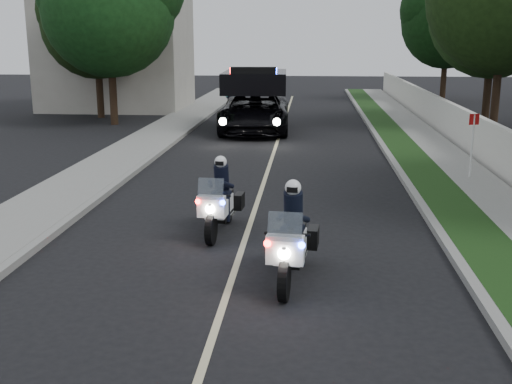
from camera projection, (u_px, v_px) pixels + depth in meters
ground at (235, 270)px, 11.49m from camera, size 120.00×120.00×0.00m
curb_right at (394, 163)px, 20.80m from camera, size 0.20×60.00×0.15m
grass_verge at (415, 164)px, 20.74m from camera, size 1.20×60.00×0.16m
sidewalk_right at (456, 164)px, 20.63m from camera, size 1.40×60.00×0.16m
property_wall at (489, 144)px, 20.39m from camera, size 0.22×60.00×1.50m
curb_left at (150, 159)px, 21.49m from camera, size 0.20×60.00×0.15m
sidewalk_left at (119, 159)px, 21.58m from camera, size 2.00×60.00×0.16m
building_far at (117, 48)px, 36.64m from camera, size 8.00×6.00×7.00m
lane_marking at (270, 163)px, 21.16m from camera, size 0.12×50.00×0.01m
police_moto_left at (220, 232)px, 13.68m from camera, size 0.84×2.01×1.67m
police_moto_right at (291, 280)px, 10.99m from camera, size 0.92×2.14×1.77m
police_suv at (255, 132)px, 28.34m from camera, size 3.22×6.53×3.12m
bicycle at (232, 112)px, 35.72m from camera, size 0.72×1.85×0.96m
cyclist at (232, 112)px, 35.72m from camera, size 0.74×0.53×1.91m
sign_post at (469, 182)px, 18.48m from camera, size 0.41×0.41×2.06m
tree_right_c at (493, 129)px, 29.01m from camera, size 7.44×7.44×11.43m
tree_right_d at (484, 124)px, 30.83m from camera, size 6.99×6.99×10.13m
tree_right_e at (442, 102)px, 41.55m from camera, size 6.52×6.52×9.84m
tree_left_near at (115, 124)px, 30.66m from camera, size 8.19×8.19×10.39m
tree_left_far at (101, 117)px, 33.34m from camera, size 6.93×6.93×9.29m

